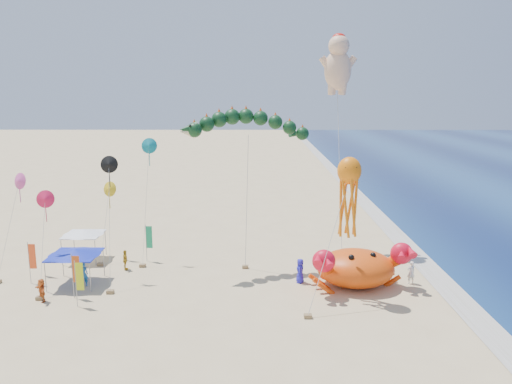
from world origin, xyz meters
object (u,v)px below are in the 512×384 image
cherub_kite (338,63)px  crab_inflatable (356,267)px  octopus_kite (348,191)px  canopy_blue (75,252)px  canopy_white (83,232)px  dragon_kite (246,129)px

cherub_kite → crab_inflatable: bearing=-88.9°
cherub_kite → octopus_kite: (-0.90, -12.05, -9.05)m
crab_inflatable → cherub_kite: cherub_kite is taller
canopy_blue → canopy_white: size_ratio=1.13×
crab_inflatable → cherub_kite: bearing=91.1°
crab_inflatable → octopus_kite: octopus_kite is taller
octopus_kite → canopy_white: bearing=159.7°
crab_inflatable → canopy_blue: size_ratio=2.04×
crab_inflatable → canopy_white: 22.71m
dragon_kite → cherub_kite: cherub_kite is taller
dragon_kite → canopy_blue: size_ratio=3.29×
crab_inflatable → octopus_kite: size_ratio=0.78×
cherub_kite → canopy_blue: size_ratio=5.05×
octopus_kite → canopy_blue: 20.37m
dragon_kite → canopy_white: (-13.85, 1.34, -8.79)m
crab_inflatable → canopy_blue: 20.72m
cherub_kite → canopy_blue: (-20.49, -9.78, -14.13)m
dragon_kite → octopus_kite: dragon_kite is taller
dragon_kite → cherub_kite: 11.09m
dragon_kite → cherub_kite: size_ratio=0.65×
dragon_kite → crab_inflatable: bearing=-28.9°
octopus_kite → canopy_white: size_ratio=2.95×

